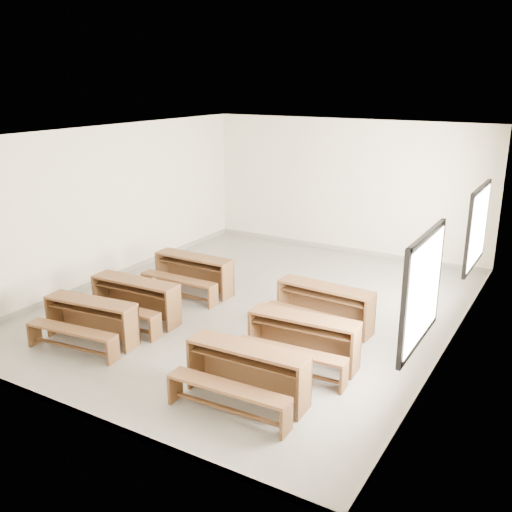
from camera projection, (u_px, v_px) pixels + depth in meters
The scene contains 7 objects.
room at pixel (260, 195), 9.99m from camera, with size 8.50×8.50×3.20m.
desk_set_0 at pixel (90, 318), 9.14m from camera, with size 1.66×1.00×0.71m.
desk_set_1 at pixel (134, 298), 9.95m from camera, with size 1.69×0.93×0.74m.
desk_set_2 at pixel (192, 271), 11.29m from camera, with size 1.65×0.86×0.74m.
desk_set_3 at pixel (246, 370), 7.47m from camera, with size 1.70×0.93×0.75m.
desk_set_4 at pixel (302, 337), 8.42m from camera, with size 1.71×0.97×0.75m.
desk_set_5 at pixel (324, 304), 9.64m from camera, with size 1.71×0.95×0.75m.
Camera 1 is at (5.03, -8.53, 4.10)m, focal length 40.00 mm.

